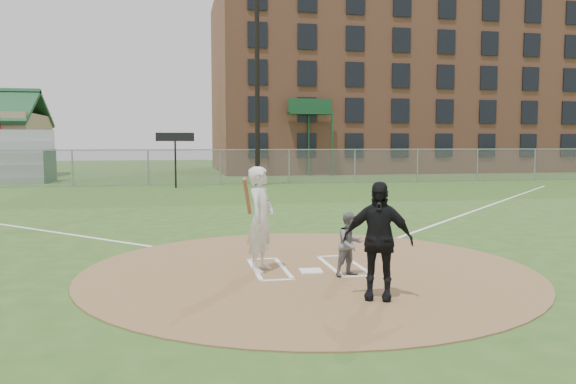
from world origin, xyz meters
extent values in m
plane|color=#2D511B|center=(0.00, 0.00, 0.00)|extent=(140.00, 140.00, 0.00)
cylinder|color=olive|center=(0.00, 0.00, 0.01)|extent=(8.40, 8.40, 0.02)
cube|color=white|center=(-0.01, -0.23, 0.03)|extent=(0.43, 0.43, 0.03)
cube|color=white|center=(9.00, 9.00, 0.01)|extent=(17.04, 17.04, 0.01)
imported|color=slate|center=(0.60, -0.67, 0.59)|extent=(0.68, 0.61, 1.14)
imported|color=black|center=(0.57, -2.15, 0.91)|extent=(1.14, 0.82, 1.79)
cube|color=white|center=(-1.00, 0.15, 0.03)|extent=(0.08, 1.80, 0.01)
cube|color=white|center=(-0.45, 0.15, 0.03)|extent=(0.08, 1.80, 0.01)
cube|color=white|center=(-0.72, 1.05, 0.03)|extent=(0.62, 0.08, 0.01)
cube|color=white|center=(-0.72, -0.75, 0.03)|extent=(0.62, 0.08, 0.01)
cube|color=white|center=(1.00, 0.15, 0.03)|extent=(0.08, 1.80, 0.01)
cube|color=white|center=(0.45, 0.15, 0.03)|extent=(0.08, 1.80, 0.01)
cube|color=white|center=(0.72, 1.05, 0.03)|extent=(0.62, 0.08, 0.01)
cube|color=white|center=(0.72, -0.75, 0.03)|extent=(0.62, 0.08, 0.01)
imported|color=silver|center=(-0.90, 0.02, 0.99)|extent=(0.75, 0.84, 1.93)
cylinder|color=brown|center=(-1.20, -0.38, 1.45)|extent=(0.23, 0.60, 0.70)
cube|color=slate|center=(0.00, 22.00, 1.00)|extent=(56.00, 0.03, 2.00)
cube|color=gray|center=(0.00, 22.00, 2.00)|extent=(56.00, 0.06, 0.06)
cube|color=gray|center=(0.00, 22.00, 1.00)|extent=(56.08, 0.08, 2.00)
cube|color=#194728|center=(-10.00, 26.20, 1.00)|extent=(0.08, 3.20, 2.00)
cube|color=#A36046|center=(16.00, 38.00, 7.50)|extent=(30.00, 16.00, 15.00)
cube|color=black|center=(15.90, 29.94, 7.40)|extent=(26.60, 0.10, 12.20)
cube|color=#194728|center=(7.00, 29.34, 4.50)|extent=(3.20, 1.00, 0.15)
cube|color=#194728|center=(7.00, 29.84, 2.25)|extent=(0.12, 0.12, 4.50)
cube|color=#194728|center=(8.50, 28.89, 2.25)|extent=(0.12, 0.12, 4.50)
cube|color=#194728|center=(7.00, 29.34, 5.05)|extent=(3.20, 0.08, 1.00)
cylinder|color=black|center=(2.00, 21.00, 6.00)|extent=(0.26, 0.26, 12.00)
cylinder|color=black|center=(-2.50, 20.20, 1.30)|extent=(0.10, 0.10, 2.60)
cube|color=black|center=(-2.50, 20.20, 2.70)|extent=(2.00, 0.10, 0.45)
camera|label=1|loc=(-2.38, -10.10, 2.38)|focal=35.00mm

